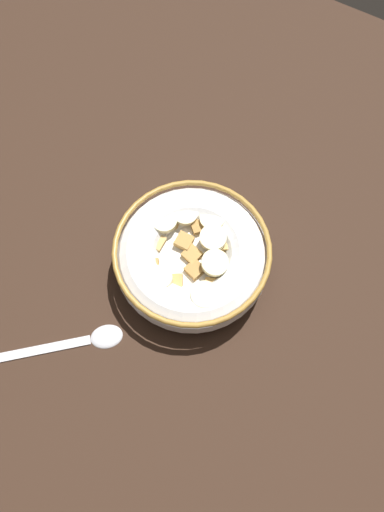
% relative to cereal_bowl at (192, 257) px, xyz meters
% --- Properties ---
extents(ground_plane, '(0.94, 0.94, 0.02)m').
position_rel_cereal_bowl_xyz_m(ground_plane, '(0.00, 0.00, -0.04)').
color(ground_plane, '#332116').
extents(cereal_bowl, '(0.17, 0.17, 0.05)m').
position_rel_cereal_bowl_xyz_m(cereal_bowl, '(0.00, 0.00, 0.00)').
color(cereal_bowl, white).
rests_on(cereal_bowl, ground_plane).
extents(spoon, '(0.11, 0.12, 0.01)m').
position_rel_cereal_bowl_xyz_m(spoon, '(0.14, -0.06, -0.02)').
color(spoon, silver).
rests_on(spoon, ground_plane).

